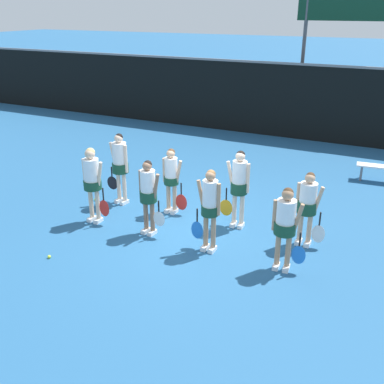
{
  "coord_description": "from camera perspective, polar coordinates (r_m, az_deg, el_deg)",
  "views": [
    {
      "loc": [
        3.96,
        -8.02,
        4.65
      ],
      "look_at": [
        0.02,
        0.03,
        0.93
      ],
      "focal_mm": 42.0,
      "sensor_mm": 36.0,
      "label": 1
    }
  ],
  "objects": [
    {
      "name": "player_4",
      "position": [
        11.23,
        -9.15,
        3.73
      ],
      "size": [
        0.7,
        0.4,
        1.81
      ],
      "rotation": [
        0.0,
        0.0,
        -0.16
      ],
      "color": "beige",
      "rests_on": "ground_plane"
    },
    {
      "name": "tennis_ball_1",
      "position": [
        11.44,
        -6.05,
        -1.4
      ],
      "size": [
        0.07,
        0.07,
        0.07
      ],
      "primitive_type": "sphere",
      "color": "#CCE033",
      "rests_on": "ground_plane"
    },
    {
      "name": "player_5",
      "position": [
        10.62,
        -2.62,
        2.02
      ],
      "size": [
        0.65,
        0.35,
        1.6
      ],
      "rotation": [
        0.0,
        0.0,
        0.01
      ],
      "color": "tan",
      "rests_on": "ground_plane"
    },
    {
      "name": "player_0",
      "position": [
        10.34,
        -12.55,
        1.7
      ],
      "size": [
        0.67,
        0.4,
        1.78
      ],
      "rotation": [
        0.0,
        0.0,
        -0.02
      ],
      "color": "beige",
      "rests_on": "ground_plane"
    },
    {
      "name": "tennis_ball_4",
      "position": [
        11.59,
        -1.4,
        -0.94
      ],
      "size": [
        0.07,
        0.07,
        0.07
      ],
      "primitive_type": "sphere",
      "color": "#CCE033",
      "rests_on": "ground_plane"
    },
    {
      "name": "tennis_ball_5",
      "position": [
        11.14,
        3.26,
        -1.98
      ],
      "size": [
        0.07,
        0.07,
        0.07
      ],
      "primitive_type": "sphere",
      "color": "#CCE033",
      "rests_on": "ground_plane"
    },
    {
      "name": "scoreboard",
      "position": [
        18.21,
        19.36,
        20.95
      ],
      "size": [
        3.68,
        0.15,
        5.79
      ],
      "color": "#515156",
      "rests_on": "ground_plane"
    },
    {
      "name": "ground_plane",
      "position": [
        10.08,
        -0.18,
        -4.92
      ],
      "size": [
        140.0,
        140.0,
        0.0
      ],
      "primitive_type": "plane",
      "color": "#235684"
    },
    {
      "name": "tennis_ball_2",
      "position": [
        12.28,
        -4.73,
        0.38
      ],
      "size": [
        0.07,
        0.07,
        0.07
      ],
      "primitive_type": "sphere",
      "color": "#CCE033",
      "rests_on": "ground_plane"
    },
    {
      "name": "player_2",
      "position": [
        8.88,
        2.26,
        -1.58
      ],
      "size": [
        0.63,
        0.35,
        1.75
      ],
      "rotation": [
        0.0,
        0.0,
        -0.03
      ],
      "color": "tan",
      "rests_on": "ground_plane"
    },
    {
      "name": "player_3",
      "position": [
        8.42,
        11.8,
        -3.78
      ],
      "size": [
        0.67,
        0.41,
        1.66
      ],
      "rotation": [
        0.0,
        0.0,
        0.08
      ],
      "color": "tan",
      "rests_on": "ground_plane"
    },
    {
      "name": "player_6",
      "position": [
        9.91,
        5.98,
        1.17
      ],
      "size": [
        0.67,
        0.37,
        1.79
      ],
      "rotation": [
        0.0,
        0.0,
        0.05
      ],
      "color": "beige",
      "rests_on": "ground_plane"
    },
    {
      "name": "player_1",
      "position": [
        9.61,
        -5.56,
        0.04
      ],
      "size": [
        0.64,
        0.37,
        1.69
      ],
      "rotation": [
        0.0,
        0.0,
        -0.1
      ],
      "color": "#8C664C",
      "rests_on": "ground_plane"
    },
    {
      "name": "tennis_ball_0",
      "position": [
        11.47,
        -4.91,
        -1.29
      ],
      "size": [
        0.07,
        0.07,
        0.07
      ],
      "primitive_type": "sphere",
      "color": "#CCE033",
      "rests_on": "ground_plane"
    },
    {
      "name": "fence_windscreen",
      "position": [
        17.33,
        12.64,
        11.2
      ],
      "size": [
        60.0,
        0.08,
        2.77
      ],
      "color": "black",
      "rests_on": "ground_plane"
    },
    {
      "name": "player_7",
      "position": [
        9.42,
        14.48,
        -1.39
      ],
      "size": [
        0.67,
        0.4,
        1.6
      ],
      "rotation": [
        0.0,
        0.0,
        -0.05
      ],
      "color": "tan",
      "rests_on": "ground_plane"
    },
    {
      "name": "tennis_ball_6",
      "position": [
        9.47,
        -17.68,
        -7.84
      ],
      "size": [
        0.07,
        0.07,
        0.07
      ],
      "primitive_type": "sphere",
      "color": "#CCE033",
      "rests_on": "ground_plane"
    },
    {
      "name": "tennis_ball_3",
      "position": [
        11.84,
        -12.16,
        -0.93
      ],
      "size": [
        0.07,
        0.07,
        0.07
      ],
      "primitive_type": "sphere",
      "color": "#CCE033",
      "rests_on": "ground_plane"
    }
  ]
}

